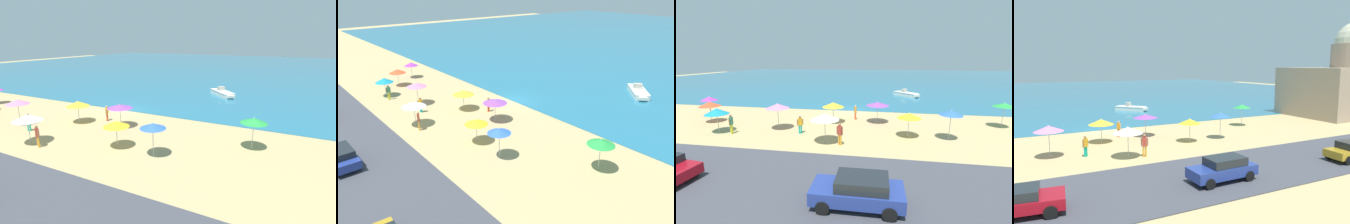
# 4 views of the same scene
# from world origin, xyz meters

# --- Properties ---
(ground_plane) EXTENTS (160.00, 160.00, 0.00)m
(ground_plane) POSITION_xyz_m (0.00, 0.00, 0.00)
(ground_plane) COLOR tan
(sea) EXTENTS (150.00, 110.00, 0.05)m
(sea) POSITION_xyz_m (0.00, 55.00, 0.03)
(sea) COLOR #246C8C
(sea) RESTS_ON ground_plane
(beach_umbrella_0) EXTENTS (2.02, 2.02, 2.57)m
(beach_umbrella_0) POSITION_xyz_m (15.36, -4.83, 2.30)
(beach_umbrella_0) COLOR #B2B2B7
(beach_umbrella_0) RESTS_ON ground_plane
(beach_umbrella_2) EXTENTS (1.87, 1.87, 2.57)m
(beach_umbrella_2) POSITION_xyz_m (9.27, -9.34, 2.32)
(beach_umbrella_2) COLOR #B2B2B7
(beach_umbrella_2) RESTS_ON ground_plane
(beach_umbrella_3) EXTENTS (2.30, 2.30, 2.50)m
(beach_umbrella_3) POSITION_xyz_m (-0.79, -11.74, 2.18)
(beach_umbrella_3) COLOR #B2B2B7
(beach_umbrella_3) RESTS_ON ground_plane
(beach_umbrella_4) EXTENTS (2.03, 2.03, 2.23)m
(beach_umbrella_4) POSITION_xyz_m (5.97, -9.21, 1.94)
(beach_umbrella_4) COLOR #B2B2B7
(beach_umbrella_4) RESTS_ON ground_plane
(beach_umbrella_6) EXTENTS (2.29, 2.29, 2.28)m
(beach_umbrella_6) POSITION_xyz_m (-1.39, -5.85, 1.96)
(beach_umbrella_6) COLOR #B2B2B7
(beach_umbrella_6) RESTS_ON ground_plane
(beach_umbrella_7) EXTENTS (2.21, 2.21, 2.59)m
(beach_umbrella_7) POSITION_xyz_m (-6.12, -8.95, 2.30)
(beach_umbrella_7) COLOR #B2B2B7
(beach_umbrella_7) RESTS_ON ground_plane
(beach_umbrella_8) EXTENTS (2.40, 2.40, 2.30)m
(beach_umbrella_8) POSITION_xyz_m (3.21, -5.08, 2.05)
(beach_umbrella_8) COLOR #B2B2B7
(beach_umbrella_8) RESTS_ON ground_plane
(bather_0) EXTENTS (0.34, 0.53, 1.62)m
(bather_0) POSITION_xyz_m (0.75, -4.11, 0.91)
(bather_0) COLOR #E75129
(bather_0) RESTS_ON ground_plane
(bather_1) EXTENTS (0.54, 0.33, 1.80)m
(bather_1) POSITION_xyz_m (0.45, -11.96, 1.01)
(bather_1) COLOR gold
(bather_1) RESTS_ON ground_plane
(bather_2) EXTENTS (0.50, 0.38, 1.67)m
(bather_2) POSITION_xyz_m (-3.61, -9.81, 0.94)
(bather_2) COLOR #14A58E
(bather_2) RESTS_ON ground_plane
(skiff_nearshore) EXTENTS (4.51, 4.73, 1.24)m
(skiff_nearshore) POSITION_xyz_m (7.97, 13.39, 0.42)
(skiff_nearshore) COLOR silver
(skiff_nearshore) RESTS_ON sea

